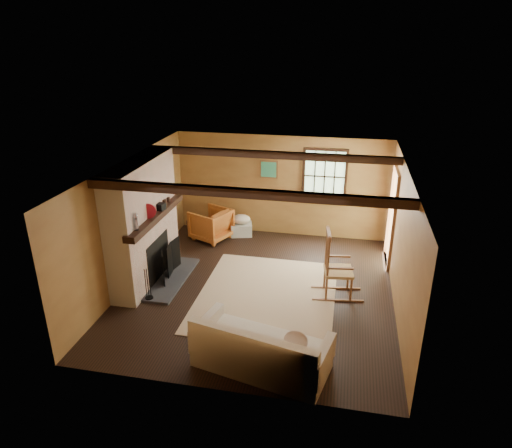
% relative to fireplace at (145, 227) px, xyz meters
% --- Properties ---
extents(ground, '(5.50, 5.50, 0.00)m').
position_rel_fireplace_xyz_m(ground, '(2.23, 0.00, -1.10)').
color(ground, black).
rests_on(ground, ground).
extents(room_envelope, '(5.02, 5.52, 2.44)m').
position_rel_fireplace_xyz_m(room_envelope, '(2.45, 0.26, 0.53)').
color(room_envelope, '#A3733A').
rests_on(room_envelope, ground).
extents(fireplace, '(1.02, 2.30, 2.40)m').
position_rel_fireplace_xyz_m(fireplace, '(0.00, 0.00, 0.00)').
color(fireplace, '#AE5143').
rests_on(fireplace, ground).
extents(rug, '(2.50, 3.00, 0.01)m').
position_rel_fireplace_xyz_m(rug, '(2.43, -0.20, -1.10)').
color(rug, tan).
rests_on(rug, ground).
extents(rocking_chair, '(0.99, 0.61, 1.30)m').
position_rel_fireplace_xyz_m(rocking_chair, '(3.65, 0.08, -0.56)').
color(rocking_chair, tan).
rests_on(rocking_chair, ground).
extents(sofa, '(2.09, 1.28, 0.79)m').
position_rel_fireplace_xyz_m(sofa, '(2.70, -2.20, -0.82)').
color(sofa, white).
rests_on(sofa, ground).
extents(firewood_pile, '(0.65, 0.12, 0.24)m').
position_rel_fireplace_xyz_m(firewood_pile, '(0.23, 2.54, -0.99)').
color(firewood_pile, brown).
rests_on(firewood_pile, ground).
extents(laundry_basket, '(0.58, 0.50, 0.30)m').
position_rel_fireplace_xyz_m(laundry_basket, '(1.32, 2.43, -0.95)').
color(laundry_basket, silver).
rests_on(laundry_basket, ground).
extents(basket_pillow, '(0.49, 0.42, 0.22)m').
position_rel_fireplace_xyz_m(basket_pillow, '(1.32, 2.43, -0.69)').
color(basket_pillow, white).
rests_on(basket_pillow, laundry_basket).
extents(armchair, '(1.07, 1.06, 0.74)m').
position_rel_fireplace_xyz_m(armchair, '(0.67, 2.07, -0.73)').
color(armchair, '#BF6026').
rests_on(armchair, ground).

